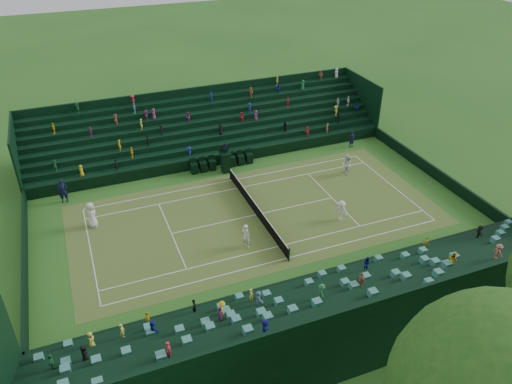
{
  "coord_description": "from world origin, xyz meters",
  "views": [
    {
      "loc": [
        28.52,
        -11.34,
        20.8
      ],
      "look_at": [
        0.0,
        0.0,
        2.0
      ],
      "focal_mm": 35.0,
      "sensor_mm": 36.0,
      "label": 1
    }
  ],
  "objects_px": {
    "tennis_net": "(256,209)",
    "umpire_chair": "(225,160)",
    "player_near_west": "(92,215)",
    "player_near_east": "(246,236)",
    "player_far_west": "(347,165)",
    "player_far_east": "(341,211)"
  },
  "relations": [
    {
      "from": "tennis_net",
      "to": "umpire_chair",
      "type": "relative_size",
      "value": 4.33
    },
    {
      "from": "umpire_chair",
      "to": "player_near_west",
      "type": "relative_size",
      "value": 1.38
    },
    {
      "from": "player_near_west",
      "to": "player_near_east",
      "type": "relative_size",
      "value": 1.09
    },
    {
      "from": "player_near_west",
      "to": "player_far_west",
      "type": "bearing_deg",
      "value": -88.82
    },
    {
      "from": "player_near_west",
      "to": "player_far_west",
      "type": "relative_size",
      "value": 1.07
    },
    {
      "from": "umpire_chair",
      "to": "player_far_east",
      "type": "distance_m",
      "value": 11.35
    },
    {
      "from": "player_near_west",
      "to": "player_far_east",
      "type": "height_order",
      "value": "player_near_west"
    },
    {
      "from": "player_far_east",
      "to": "tennis_net",
      "type": "bearing_deg",
      "value": -147.56
    },
    {
      "from": "player_near_west",
      "to": "player_near_east",
      "type": "distance_m",
      "value": 11.22
    },
    {
      "from": "tennis_net",
      "to": "player_far_east",
      "type": "relative_size",
      "value": 7.22
    },
    {
      "from": "tennis_net",
      "to": "player_far_west",
      "type": "bearing_deg",
      "value": 107.29
    },
    {
      "from": "player_far_west",
      "to": "player_far_east",
      "type": "bearing_deg",
      "value": -30.96
    },
    {
      "from": "player_far_east",
      "to": "umpire_chair",
      "type": "bearing_deg",
      "value": 178.72
    },
    {
      "from": "umpire_chair",
      "to": "player_far_west",
      "type": "relative_size",
      "value": 1.48
    },
    {
      "from": "tennis_net",
      "to": "player_far_east",
      "type": "distance_m",
      "value": 6.19
    },
    {
      "from": "player_near_west",
      "to": "player_far_east",
      "type": "xyz_separation_m",
      "value": [
        5.84,
        16.83,
        -0.17
      ]
    },
    {
      "from": "umpire_chair",
      "to": "player_near_west",
      "type": "bearing_deg",
      "value": -70.13
    },
    {
      "from": "umpire_chair",
      "to": "player_far_east",
      "type": "height_order",
      "value": "umpire_chair"
    },
    {
      "from": "umpire_chair",
      "to": "player_near_east",
      "type": "height_order",
      "value": "umpire_chair"
    },
    {
      "from": "player_near_west",
      "to": "tennis_net",
      "type": "bearing_deg",
      "value": -103.32
    },
    {
      "from": "player_near_east",
      "to": "player_near_west",
      "type": "bearing_deg",
      "value": 24.09
    },
    {
      "from": "player_near_west",
      "to": "player_near_east",
      "type": "xyz_separation_m",
      "value": [
        6.24,
        9.32,
        -0.08
      ]
    }
  ]
}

